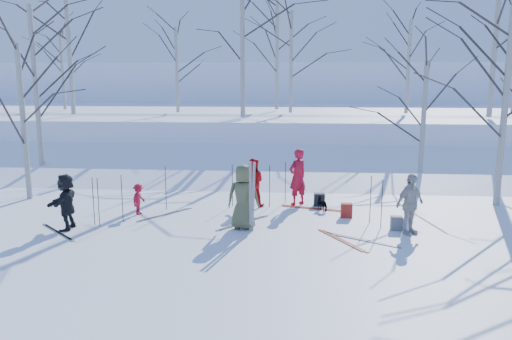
# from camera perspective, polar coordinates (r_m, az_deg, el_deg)

# --- Properties ---
(ground) EXTENTS (120.00, 120.00, 0.00)m
(ground) POSITION_cam_1_polar(r_m,az_deg,el_deg) (13.71, -0.51, -6.52)
(ground) COLOR white
(ground) RESTS_ON ground
(snow_ramp) EXTENTS (70.00, 9.49, 4.12)m
(snow_ramp) POSITION_cam_1_polar(r_m,az_deg,el_deg) (20.45, 1.24, -0.31)
(snow_ramp) COLOR white
(snow_ramp) RESTS_ON ground
(snow_plateau) EXTENTS (70.00, 18.00, 2.20)m
(snow_plateau) POSITION_cam_1_polar(r_m,az_deg,el_deg) (30.22, 2.38, 4.90)
(snow_plateau) COLOR white
(snow_plateau) RESTS_ON ground
(far_hill) EXTENTS (90.00, 30.00, 6.00)m
(far_hill) POSITION_cam_1_polar(r_m,az_deg,el_deg) (51.09, 3.34, 8.40)
(far_hill) COLOR white
(far_hill) RESTS_ON ground
(skier_olive_center) EXTENTS (0.87, 0.58, 1.76)m
(skier_olive_center) POSITION_cam_1_polar(r_m,az_deg,el_deg) (13.34, -1.47, -3.09)
(skier_olive_center) COLOR #4D5231
(skier_olive_center) RESTS_ON ground
(skier_red_north) EXTENTS (0.78, 0.76, 1.81)m
(skier_red_north) POSITION_cam_1_polar(r_m,az_deg,el_deg) (15.88, 4.78, -0.79)
(skier_red_north) COLOR #AE1025
(skier_red_north) RESTS_ON ground
(skier_redor_behind) EXTENTS (0.76, 0.60, 1.53)m
(skier_redor_behind) POSITION_cam_1_polar(r_m,az_deg,el_deg) (15.69, -0.38, -1.42)
(skier_redor_behind) COLOR red
(skier_redor_behind) RESTS_ON ground
(skier_red_seated) EXTENTS (0.45, 0.65, 0.93)m
(skier_red_seated) POSITION_cam_1_polar(r_m,az_deg,el_deg) (15.21, -13.25, -3.25)
(skier_red_seated) COLOR #AE1025
(skier_red_seated) RESTS_ON ground
(skier_cream_east) EXTENTS (0.99, 0.87, 1.60)m
(skier_cream_east) POSITION_cam_1_polar(r_m,az_deg,el_deg) (13.52, 17.17, -3.74)
(skier_cream_east) COLOR beige
(skier_cream_east) RESTS_ON ground
(skier_grey_west) EXTENTS (0.48, 1.41, 1.51)m
(skier_grey_west) POSITION_cam_1_polar(r_m,az_deg,el_deg) (14.25, -20.87, -3.41)
(skier_grey_west) COLOR black
(skier_grey_west) RESTS_ON ground
(dog) EXTENTS (0.50, 0.56, 0.44)m
(dog) POSITION_cam_1_polar(r_m,az_deg,el_deg) (15.38, 7.65, -3.84)
(dog) COLOR black
(dog) RESTS_ON ground
(upright_ski_left) EXTENTS (0.08, 0.16, 1.90)m
(upright_ski_left) POSITION_cam_1_polar(r_m,az_deg,el_deg) (13.06, -0.64, -3.07)
(upright_ski_left) COLOR silver
(upright_ski_left) RESTS_ON ground
(upright_ski_right) EXTENTS (0.15, 0.23, 1.89)m
(upright_ski_right) POSITION_cam_1_polar(r_m,az_deg,el_deg) (13.04, -0.32, -3.09)
(upright_ski_right) COLOR silver
(upright_ski_right) RESTS_ON ground
(ski_pair_a) EXTENTS (1.86, 2.08, 0.02)m
(ski_pair_a) POSITION_cam_1_polar(r_m,az_deg,el_deg) (12.92, 12.08, -7.81)
(ski_pair_a) COLOR silver
(ski_pair_a) RESTS_ON ground
(ski_pair_b) EXTENTS (1.86, 2.07, 0.02)m
(ski_pair_b) POSITION_cam_1_polar(r_m,az_deg,el_deg) (12.78, 9.79, -7.93)
(ski_pair_b) COLOR #A12F17
(ski_pair_b) RESTS_ON ground
(ski_pair_c) EXTENTS (2.03, 2.09, 0.02)m
(ski_pair_c) POSITION_cam_1_polar(r_m,az_deg,el_deg) (15.10, -10.31, -5.02)
(ski_pair_c) COLOR silver
(ski_pair_c) RESTS_ON ground
(ski_pair_d) EXTENTS (2.09, 2.10, 0.02)m
(ski_pair_d) POSITION_cam_1_polar(r_m,az_deg,el_deg) (14.22, -21.70, -6.62)
(ski_pair_d) COLOR silver
(ski_pair_d) RESTS_ON ground
(ski_pair_e) EXTENTS (1.18, 2.00, 0.02)m
(ski_pair_e) POSITION_cam_1_polar(r_m,az_deg,el_deg) (15.64, 6.35, -4.36)
(ski_pair_e) COLOR #A12F17
(ski_pair_e) RESTS_ON ground
(ski_pair_f) EXTENTS (2.04, 2.09, 0.02)m
(ski_pair_f) POSITION_cam_1_polar(r_m,az_deg,el_deg) (14.04, -1.51, -6.06)
(ski_pair_f) COLOR silver
(ski_pair_f) RESTS_ON ground
(ski_pole_a) EXTENTS (0.02, 0.02, 1.34)m
(ski_pole_a) POSITION_cam_1_polar(r_m,az_deg,el_deg) (15.70, -2.72, -1.77)
(ski_pole_a) COLOR black
(ski_pole_a) RESTS_ON ground
(ski_pole_b) EXTENTS (0.02, 0.02, 1.34)m
(ski_pole_b) POSITION_cam_1_polar(r_m,az_deg,el_deg) (13.82, 14.17, -3.82)
(ski_pole_b) COLOR black
(ski_pole_b) RESTS_ON ground
(ski_pole_c) EXTENTS (0.02, 0.02, 1.34)m
(ski_pole_c) POSITION_cam_1_polar(r_m,az_deg,el_deg) (16.14, 3.38, -1.43)
(ski_pole_c) COLOR black
(ski_pole_c) RESTS_ON ground
(ski_pole_d) EXTENTS (0.02, 0.02, 1.34)m
(ski_pole_d) POSITION_cam_1_polar(r_m,az_deg,el_deg) (14.30, -17.57, -3.51)
(ski_pole_d) COLOR black
(ski_pole_d) RESTS_ON ground
(ski_pole_e) EXTENTS (0.02, 0.02, 1.34)m
(ski_pole_e) POSITION_cam_1_polar(r_m,az_deg,el_deg) (14.53, -15.06, -3.16)
(ski_pole_e) COLOR black
(ski_pole_e) RESTS_ON ground
(ski_pole_f) EXTENTS (0.02, 0.02, 1.34)m
(ski_pole_f) POSITION_cam_1_polar(r_m,az_deg,el_deg) (14.39, -18.08, -3.45)
(ski_pole_f) COLOR black
(ski_pole_f) RESTS_ON ground
(ski_pole_g) EXTENTS (0.02, 0.02, 1.34)m
(ski_pole_g) POSITION_cam_1_polar(r_m,az_deg,el_deg) (14.28, 12.95, -3.30)
(ski_pole_g) COLOR black
(ski_pole_g) RESTS_ON ground
(ski_pole_h) EXTENTS (0.02, 0.02, 1.34)m
(ski_pole_h) POSITION_cam_1_polar(r_m,az_deg,el_deg) (15.87, 0.19, -1.62)
(ski_pole_h) COLOR black
(ski_pole_h) RESTS_ON ground
(ski_pole_i) EXTENTS (0.02, 0.02, 1.34)m
(ski_pole_i) POSITION_cam_1_polar(r_m,az_deg,el_deg) (15.55, -10.27, -2.05)
(ski_pole_i) COLOR black
(ski_pole_i) RESTS_ON ground
(ski_pole_j) EXTENTS (0.02, 0.02, 1.34)m
(ski_pole_j) POSITION_cam_1_polar(r_m,az_deg,el_deg) (15.55, 1.56, -1.88)
(ski_pole_j) COLOR black
(ski_pole_j) RESTS_ON ground
(backpack_red) EXTENTS (0.32, 0.22, 0.42)m
(backpack_red) POSITION_cam_1_polar(r_m,az_deg,el_deg) (14.78, 10.30, -4.57)
(backpack_red) COLOR maroon
(backpack_red) RESTS_ON ground
(backpack_grey) EXTENTS (0.30, 0.20, 0.38)m
(backpack_grey) POSITION_cam_1_polar(r_m,az_deg,el_deg) (13.89, 15.75, -5.88)
(backpack_grey) COLOR slate
(backpack_grey) RESTS_ON ground
(backpack_dark) EXTENTS (0.34, 0.24, 0.40)m
(backpack_dark) POSITION_cam_1_polar(r_m,az_deg,el_deg) (15.96, 7.25, -3.37)
(backpack_dark) COLOR black
(backpack_dark) RESTS_ON ground
(birch_plateau_a) EXTENTS (6.63, 6.63, 8.62)m
(birch_plateau_a) POSITION_cam_1_polar(r_m,az_deg,el_deg) (25.44, 25.85, 15.21)
(birch_plateau_a) COLOR silver
(birch_plateau_a) RESTS_ON snow_plateau
(birch_plateau_b) EXTENTS (4.15, 4.15, 5.07)m
(birch_plateau_b) POSITION_cam_1_polar(r_m,az_deg,el_deg) (25.78, 4.02, 12.19)
(birch_plateau_b) COLOR silver
(birch_plateau_b) RESTS_ON snow_plateau
(birch_plateau_c) EXTENTS (4.69, 4.69, 5.84)m
(birch_plateau_c) POSITION_cam_1_polar(r_m,az_deg,el_deg) (28.29, 2.42, 12.86)
(birch_plateau_c) COLOR silver
(birch_plateau_c) RESTS_ON snow_plateau
(birch_plateau_d) EXTENTS (3.59, 3.59, 4.27)m
(birch_plateau_d) POSITION_cam_1_polar(r_m,az_deg,el_deg) (30.22, -21.25, 10.53)
(birch_plateau_d) COLOR silver
(birch_plateau_d) RESTS_ON snow_plateau
(birch_plateau_e) EXTENTS (3.78, 3.78, 4.55)m
(birch_plateau_e) POSITION_cam_1_polar(r_m,az_deg,el_deg) (26.23, 17.02, 11.17)
(birch_plateau_e) COLOR silver
(birch_plateau_e) RESTS_ON snow_plateau
(birch_plateau_f) EXTENTS (3.59, 3.59, 4.28)m
(birch_plateau_f) POSITION_cam_1_polar(r_m,az_deg,el_deg) (26.20, -9.04, 11.20)
(birch_plateau_f) COLOR silver
(birch_plateau_f) RESTS_ON snow_plateau
(birch_plateau_g) EXTENTS (5.82, 5.82, 7.46)m
(birch_plateau_g) POSITION_cam_1_polar(r_m,az_deg,el_deg) (26.22, -20.65, 14.14)
(birch_plateau_g) COLOR silver
(birch_plateau_g) RESTS_ON snow_plateau
(birch_plateau_h) EXTENTS (5.52, 5.52, 7.02)m
(birch_plateau_h) POSITION_cam_1_polar(r_m,az_deg,el_deg) (22.84, -1.55, 14.86)
(birch_plateau_h) COLOR silver
(birch_plateau_h) RESTS_ON snow_plateau
(birch_edge_a) EXTENTS (4.15, 4.15, 5.08)m
(birch_edge_a) POSITION_cam_1_polar(r_m,az_deg,el_deg) (18.06, -25.04, 4.88)
(birch_edge_a) COLOR silver
(birch_edge_a) RESTS_ON ground
(birch_edge_b) EXTENTS (4.89, 4.89, 6.13)m
(birch_edge_b) POSITION_cam_1_polar(r_m,az_deg,el_deg) (17.29, 26.56, 6.30)
(birch_edge_b) COLOR silver
(birch_edge_b) RESTS_ON ground
(birch_edge_d) EXTENTS (5.31, 5.31, 6.73)m
(birch_edge_d) POSITION_cam_1_polar(r_m,az_deg,el_deg) (21.52, -23.80, 7.97)
(birch_edge_d) COLOR silver
(birch_edge_d) RESTS_ON ground
(birch_edge_e) EXTENTS (3.82, 3.82, 4.61)m
(birch_edge_e) POSITION_cam_1_polar(r_m,az_deg,el_deg) (19.49, 18.56, 4.99)
(birch_edge_e) COLOR silver
(birch_edge_e) RESTS_ON ground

